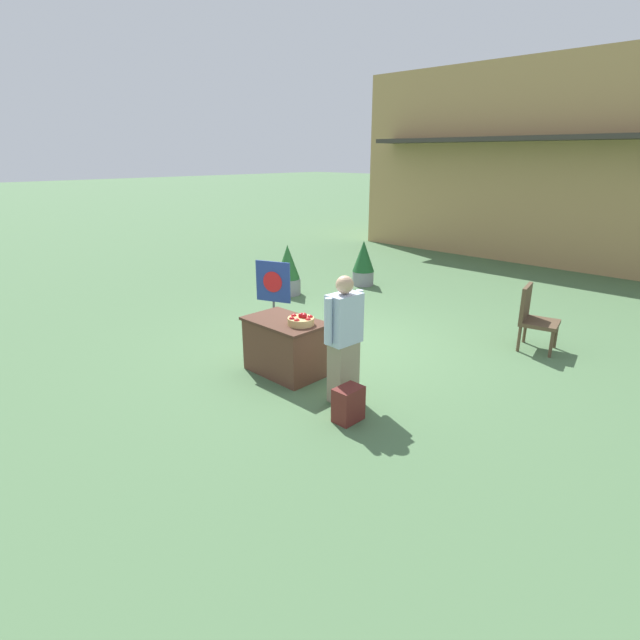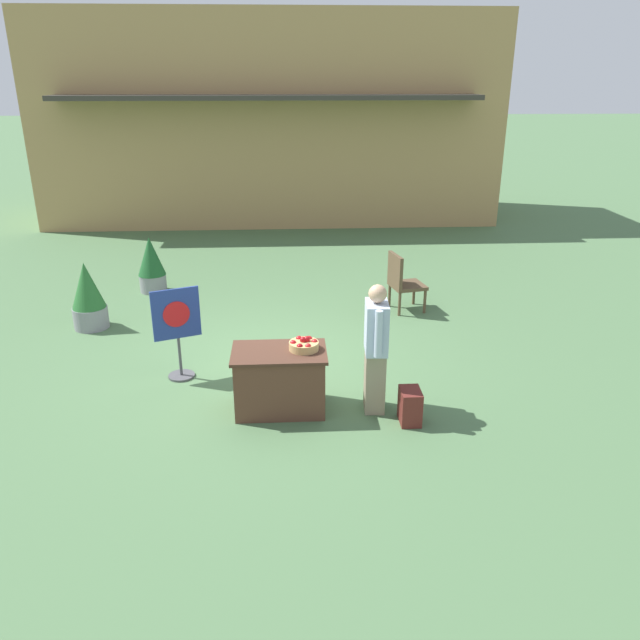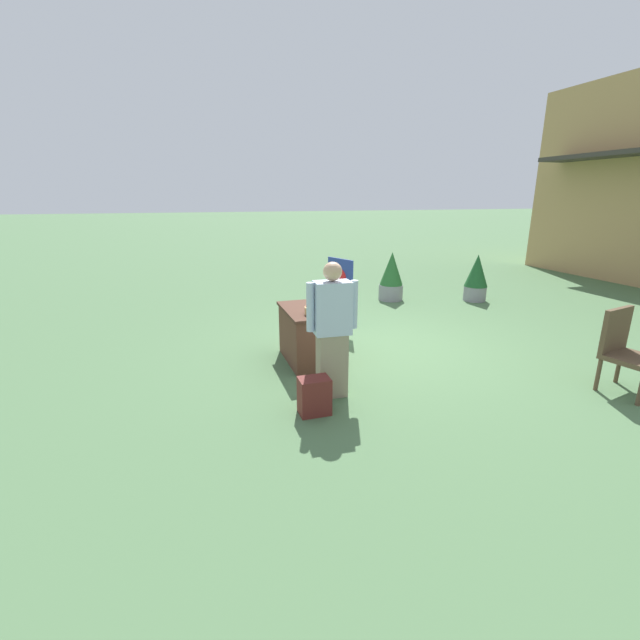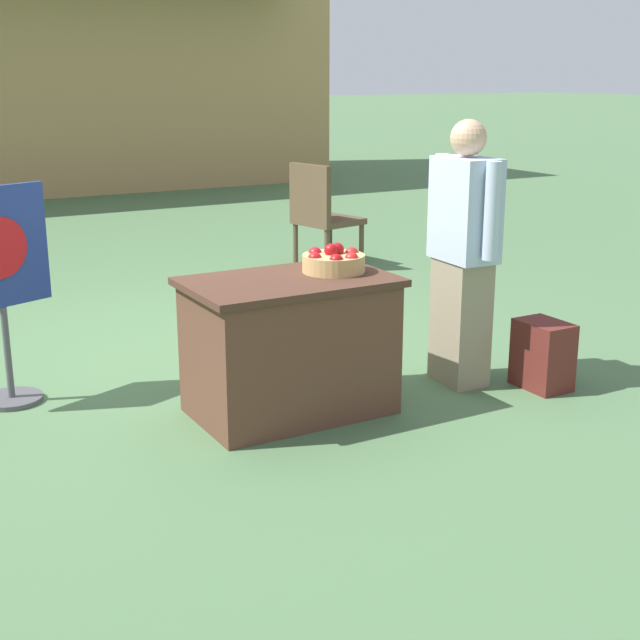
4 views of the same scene
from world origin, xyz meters
name	(u,v)px [view 4 (image 4 of 4)]	position (x,y,z in m)	size (l,w,h in m)	color
ground_plane	(178,357)	(0.00, 0.00, 0.00)	(120.00, 120.00, 0.00)	#4C7047
display_table	(290,346)	(0.20, -1.28, 0.40)	(1.14, 0.72, 0.79)	brown
apple_basket	(334,261)	(0.50, -1.25, 0.85)	(0.36, 0.36, 0.16)	tan
person_visitor	(463,253)	(1.36, -1.34, 0.82)	(0.28, 0.61, 1.62)	gray
backpack	(543,355)	(1.74, -1.68, 0.21)	(0.24, 0.34, 0.42)	maroon
poster_board	(1,285)	(-1.16, -0.32, 0.71)	(0.60, 0.36, 1.27)	#4C4C51
patio_chair	(320,211)	(2.31, 2.09, 0.56)	(0.65, 0.65, 1.02)	brown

